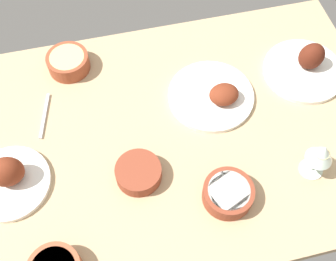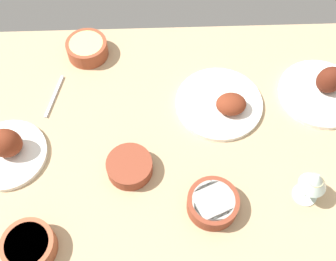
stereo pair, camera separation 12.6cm
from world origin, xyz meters
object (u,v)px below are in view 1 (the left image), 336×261
plate_far_side (214,95)px  wine_glass (321,154)px  fork_loose (45,116)px  bowl_cream (228,193)px  bowl_potatoes (68,62)px  plate_near_viewer (8,178)px  plate_center_main (306,66)px  bowl_onions (138,172)px

plate_far_side → wine_glass: wine_glass is taller
fork_loose → bowl_cream: bearing=-116.0°
bowl_potatoes → plate_near_viewer: bearing=61.3°
plate_center_main → plate_near_viewer: size_ratio=1.15×
plate_center_main → plate_near_viewer: plate_center_main is taller
plate_center_main → wine_glass: (12.72, 35.17, 7.26)cm
plate_center_main → wine_glass: 38.09cm
plate_far_side → bowl_cream: bearing=79.7°
plate_center_main → bowl_onions: bearing=22.3°
plate_center_main → bowl_onions: plate_center_main is taller
plate_far_side → bowl_onions: plate_far_side is taller
bowl_cream → fork_loose: bowl_cream is taller
plate_near_viewer → bowl_onions: (-36.39, 6.54, -0.61)cm
bowl_onions → fork_loose: bearing=-47.3°
plate_center_main → bowl_onions: size_ratio=2.02×
fork_loose → bowl_potatoes: bearing=-15.8°
bowl_potatoes → wine_glass: (-64.98, 54.85, 6.79)cm
plate_near_viewer → bowl_potatoes: 44.19cm
plate_near_viewer → bowl_cream: 62.35cm
bowl_potatoes → fork_loose: 20.77cm
bowl_potatoes → wine_glass: bearing=139.8°
plate_center_main → bowl_potatoes: (77.70, -19.69, 0.47)cm
plate_center_main → bowl_onions: 67.59cm
plate_center_main → wine_glass: wine_glass is taller
bowl_cream → fork_loose: 62.41cm
plate_near_viewer → plate_far_side: 67.36cm
bowl_onions → plate_near_viewer: bearing=-10.2°
plate_near_viewer → bowl_cream: size_ratio=1.65×
bowl_cream → bowl_onions: bearing=-27.8°
plate_near_viewer → wine_glass: 87.96cm
plate_far_side → bowl_cream: 34.39cm
plate_far_side → wine_glass: bearing=123.4°
bowl_onions → bowl_cream: size_ratio=0.94×
plate_far_side → fork_loose: bearing=-5.9°
plate_near_viewer → fork_loose: (-11.21, -20.78, -2.86)cm
plate_far_side → bowl_onions: (29.24, 21.66, 0.90)cm
plate_center_main → plate_far_side: plate_center_main is taller
bowl_onions → fork_loose: bowl_onions is taller
bowl_onions → bowl_cream: bearing=152.2°
plate_center_main → bowl_cream: 54.62cm
bowl_cream → wine_glass: 27.74cm
plate_far_side → wine_glass: size_ratio=2.00×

